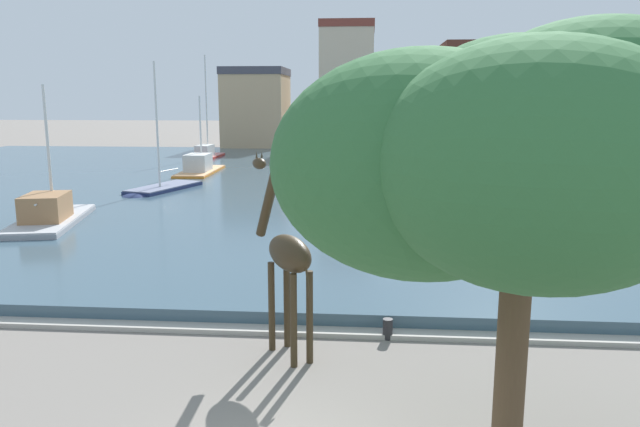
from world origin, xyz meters
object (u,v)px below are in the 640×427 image
at_px(sailboat_orange, 201,170).
at_px(giraffe_statue, 287,256).
at_px(sailboat_red, 208,157).
at_px(sailboat_black, 534,164).
at_px(sailboat_navy, 159,192).
at_px(shade_tree, 515,147).
at_px(sailboat_green, 527,156).
at_px(sailboat_grey, 53,219).
at_px(sailboat_white, 504,197).
at_px(mooring_bollard, 388,329).

bearing_deg(sailboat_orange, giraffe_statue, -70.94).
xyz_separation_m(sailboat_red, sailboat_black, (27.50, -4.24, -0.01)).
relative_size(sailboat_navy, shade_tree, 1.14).
xyz_separation_m(sailboat_orange, shade_tree, (14.15, -34.17, 4.45)).
bearing_deg(sailboat_navy, shade_tree, -60.60).
xyz_separation_m(giraffe_statue, sailboat_green, (16.62, 45.46, -1.89)).
distance_m(sailboat_red, shade_tree, 47.75).
distance_m(giraffe_statue, sailboat_orange, 31.79).
bearing_deg(sailboat_grey, sailboat_green, 49.69).
height_order(sailboat_black, shade_tree, sailboat_black).
distance_m(giraffe_statue, sailboat_green, 48.44).
height_order(sailboat_navy, shade_tree, sailboat_navy).
xyz_separation_m(sailboat_navy, shade_tree, (14.12, -25.06, 4.64)).
relative_size(sailboat_white, sailboat_green, 0.87).
height_order(sailboat_white, sailboat_black, sailboat_black).
distance_m(sailboat_black, shade_tree, 42.06).
bearing_deg(sailboat_navy, giraffe_statue, -63.66).
relative_size(giraffe_statue, sailboat_white, 0.56).
distance_m(sailboat_red, sailboat_grey, 28.53).
xyz_separation_m(giraffe_statue, sailboat_black, (14.80, 36.17, -1.74)).
height_order(giraffe_statue, sailboat_orange, sailboat_orange).
height_order(sailboat_grey, mooring_bollard, sailboat_grey).
bearing_deg(sailboat_green, sailboat_navy, -137.66).
relative_size(giraffe_statue, sailboat_orange, 0.56).
distance_m(sailboat_green, shade_tree, 51.47).
bearing_deg(sailboat_orange, sailboat_green, 29.81).
distance_m(sailboat_navy, sailboat_green, 36.47).
height_order(sailboat_white, sailboat_navy, sailboat_navy).
distance_m(sailboat_grey, sailboat_green, 44.01).
xyz_separation_m(sailboat_green, mooring_bollard, (-14.34, -44.41, -0.14)).
height_order(giraffe_statue, mooring_bollard, giraffe_statue).
height_order(sailboat_grey, sailboat_black, sailboat_black).
xyz_separation_m(giraffe_statue, sailboat_orange, (-10.37, 30.00, -1.72)).
relative_size(sailboat_red, sailboat_orange, 1.18).
distance_m(giraffe_statue, sailboat_navy, 23.39).
relative_size(sailboat_orange, mooring_bollard, 16.00).
height_order(sailboat_navy, sailboat_orange, sailboat_navy).
bearing_deg(sailboat_orange, sailboat_grey, -94.70).
relative_size(sailboat_grey, sailboat_orange, 0.97).
bearing_deg(sailboat_green, sailboat_red, -170.24).
xyz_separation_m(giraffe_statue, mooring_bollard, (2.27, 1.05, -2.04)).
xyz_separation_m(sailboat_grey, sailboat_black, (26.66, 24.28, -0.01)).
bearing_deg(shade_tree, sailboat_red, 110.29).
bearing_deg(mooring_bollard, sailboat_red, 110.83).
bearing_deg(mooring_bollard, sailboat_green, 72.10).
bearing_deg(sailboat_white, sailboat_orange, 151.48).
height_order(sailboat_grey, sailboat_green, sailboat_green).
bearing_deg(sailboat_navy, sailboat_grey, -99.54).
distance_m(sailboat_grey, shade_tree, 22.86).
height_order(sailboat_red, sailboat_green, sailboat_red).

